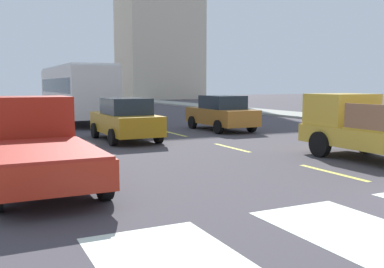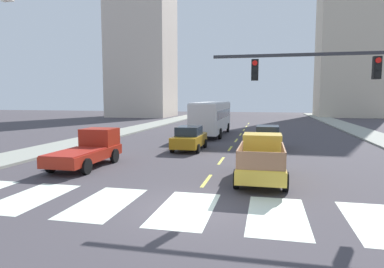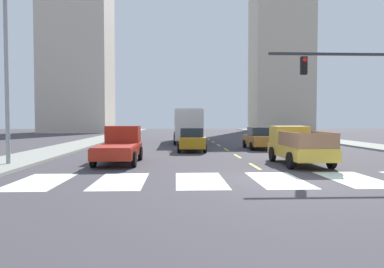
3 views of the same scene
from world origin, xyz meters
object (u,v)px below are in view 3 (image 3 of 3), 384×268
sedan_far (259,138)px  city_bus (187,123)px  pickup_stakebed (297,146)px  pickup_dark (120,145)px  sedan_near_left (191,140)px  streetlight_left (10,65)px

sedan_far → city_bus: bearing=126.4°
pickup_stakebed → pickup_dark: same height
sedan_near_left → pickup_stakebed: bearing=-58.3°
sedan_near_left → city_bus: bearing=87.4°
sedan_near_left → streetlight_left: size_ratio=0.49×
pickup_stakebed → streetlight_left: bearing=-177.8°
sedan_near_left → pickup_dark: bearing=-124.4°
city_bus → streetlight_left: size_ratio=1.20×
pickup_dark → city_bus: city_bus is taller
pickup_dark → sedan_near_left: 7.82m
sedan_far → streetlight_left: 18.22m
pickup_dark → streetlight_left: bearing=-166.1°
pickup_dark → sedan_near_left: bearing=55.5°
city_bus → sedan_near_left: bearing=-88.4°
city_bus → pickup_dark: bearing=-102.4°
city_bus → streetlight_left: bearing=-115.4°
pickup_stakebed → sedan_far: size_ratio=1.18×
city_bus → streetlight_left: streetlight_left is taller
city_bus → streetlight_left: (-9.26, -18.05, 3.02)m
pickup_dark → streetlight_left: streetlight_left is taller
pickup_stakebed → streetlight_left: (-14.45, -0.45, 4.03)m
pickup_dark → sedan_near_left: size_ratio=1.18×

